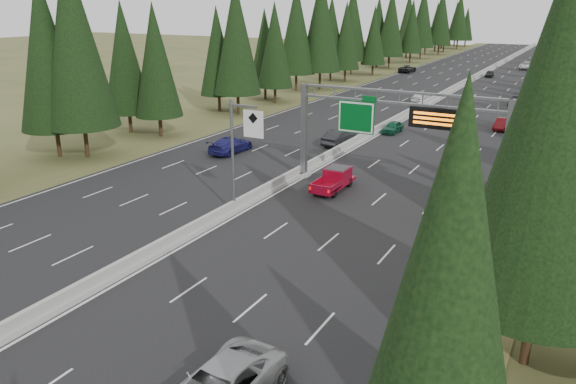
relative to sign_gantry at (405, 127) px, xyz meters
name	(u,v)px	position (x,y,z in m)	size (l,w,h in m)	color
road	(437,100)	(-8.92, 45.12, -5.23)	(32.00, 260.00, 0.08)	black
shoulder_right	(566,110)	(8.88, 45.12, -5.24)	(3.60, 260.00, 0.06)	olive
shoulder_left	(330,91)	(-26.72, 45.12, -5.24)	(3.60, 260.00, 0.06)	#434C23
median_barrier	(437,97)	(-8.92, 45.12, -4.85)	(0.70, 260.00, 0.85)	#9A9A95
sign_gantry	(405,127)	(0.00, 0.00, 0.00)	(16.75, 0.98, 7.80)	slate
hov_sign_pole	(239,149)	(-8.33, -9.92, -0.54)	(2.80, 0.50, 8.00)	slate
tree_row_left	(286,35)	(-30.98, 37.44, 4.07)	(11.63, 240.88, 18.98)	black
red_pickup	(335,178)	(-4.83, -1.72, -4.28)	(1.80, 5.05, 1.65)	black
car_ahead_green	(393,127)	(-7.42, 19.85, -4.55)	(1.51, 3.75, 1.28)	#125036
car_ahead_dkred	(502,124)	(3.19, 27.52, -4.53)	(1.39, 3.99, 1.31)	#620E12
car_ahead_dkgrey	(517,100)	(2.33, 45.46, -4.50)	(1.92, 4.73, 1.37)	black
car_ahead_white	(527,66)	(-2.20, 94.82, -4.42)	(2.55, 5.52, 1.53)	white
car_ahead_far	(490,74)	(-6.90, 77.03, -4.55)	(1.50, 3.73, 1.27)	black
car_onc_near	(339,137)	(-10.43, 11.66, -4.40)	(1.67, 4.78, 1.57)	black
car_onc_blue	(231,145)	(-18.47, 3.69, -4.40)	(2.20, 5.40, 1.57)	navy
car_onc_white	(421,97)	(-10.42, 41.41, -4.40)	(1.86, 4.61, 1.57)	white
car_onc_far	(407,69)	(-23.42, 76.53, -4.44)	(2.49, 5.41, 1.50)	black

